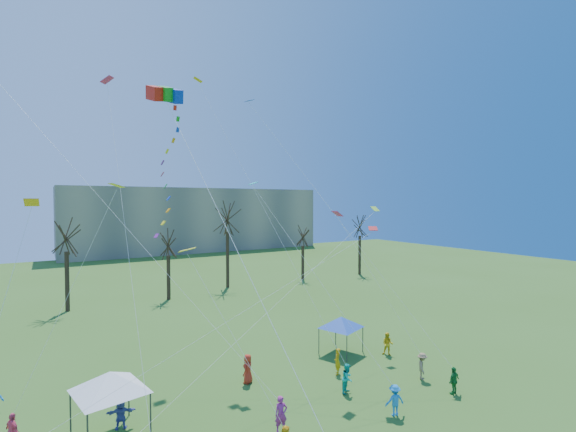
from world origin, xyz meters
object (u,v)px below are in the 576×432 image
big_box_kite (173,172)px  canopy_tent_white (110,382)px  canopy_tent_blue (341,322)px  distant_building (196,219)px

big_box_kite → canopy_tent_white: big_box_kite is taller
canopy_tent_blue → big_box_kite: bearing=-173.2°
distant_building → canopy_tent_white: distant_building is taller
distant_building → canopy_tent_white: size_ratio=13.70×
distant_building → big_box_kite: (-25.75, -72.68, 5.91)m
distant_building → canopy_tent_blue: 72.35m
canopy_tent_blue → distant_building: bearing=80.1°
big_box_kite → canopy_tent_white: size_ratio=4.72×
distant_building → canopy_tent_blue: distant_building is taller
big_box_kite → canopy_tent_white: bearing=-161.5°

